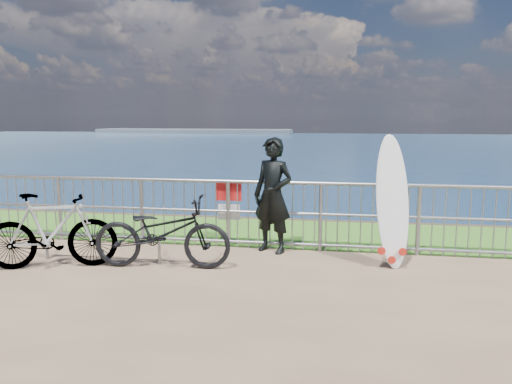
% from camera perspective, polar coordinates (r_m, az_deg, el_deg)
% --- Properties ---
extents(grass_strip, '(120.00, 120.00, 0.00)m').
position_cam_1_polar(grass_strip, '(9.29, 1.36, -4.60)').
color(grass_strip, '#397A21').
rests_on(grass_strip, ground).
extents(seascape, '(260.00, 260.00, 5.00)m').
position_cam_1_polar(seascape, '(160.30, -7.01, 6.71)').
color(seascape, brown).
rests_on(seascape, ground).
extents(railing, '(10.06, 0.10, 1.13)m').
position_cam_1_polar(railing, '(8.10, 0.38, -2.50)').
color(railing, gray).
rests_on(railing, ground).
extents(surfer, '(0.79, 0.67, 1.83)m').
position_cam_1_polar(surfer, '(7.86, 1.94, -0.39)').
color(surfer, black).
rests_on(surfer, ground).
extents(surfboard, '(0.62, 0.59, 1.91)m').
position_cam_1_polar(surfboard, '(7.39, 15.32, -1.56)').
color(surfboard, white).
rests_on(surfboard, ground).
extents(bicycle_near, '(2.01, 0.84, 1.03)m').
position_cam_1_polar(bicycle_near, '(7.24, -10.68, -4.57)').
color(bicycle_near, black).
rests_on(bicycle_near, ground).
extents(bicycle_far, '(1.88, 1.06, 1.09)m').
position_cam_1_polar(bicycle_far, '(7.66, -22.33, -4.13)').
color(bicycle_far, black).
rests_on(bicycle_far, ground).
extents(bike_rack, '(1.99, 0.05, 0.41)m').
position_cam_1_polar(bike_rack, '(7.80, -17.24, -5.15)').
color(bike_rack, gray).
rests_on(bike_rack, ground).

